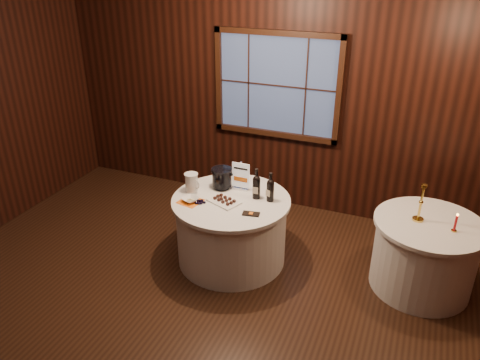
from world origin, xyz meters
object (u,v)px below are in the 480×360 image
at_px(chocolate_plate, 224,201).
at_px(port_bottle_right, 270,189).
at_px(side_table, 424,255).
at_px(port_bottle_left, 256,186).
at_px(sign_stand, 241,180).
at_px(grape_bunch, 199,202).
at_px(cracker_bowl, 190,199).
at_px(red_candle, 455,224).
at_px(main_table, 231,229).
at_px(glass_pitcher, 192,183).
at_px(ice_bucket, 222,178).
at_px(chocolate_box, 251,214).
at_px(brass_candlestick, 420,208).

bearing_deg(chocolate_plate, port_bottle_right, 26.74).
relative_size(side_table, port_bottle_left, 3.14).
bearing_deg(port_bottle_right, port_bottle_left, -158.77).
bearing_deg(sign_stand, grape_bunch, -118.58).
height_order(grape_bunch, cracker_bowl, cracker_bowl).
bearing_deg(chocolate_plate, red_candle, 7.83).
bearing_deg(sign_stand, red_candle, -0.45).
height_order(main_table, port_bottle_right, port_bottle_right).
relative_size(side_table, glass_pitcher, 5.03).
xyz_separation_m(ice_bucket, chocolate_plate, (0.16, -0.30, -0.11)).
relative_size(side_table, ice_bucket, 4.58).
bearing_deg(main_table, cracker_bowl, -150.27).
xyz_separation_m(main_table, cracker_bowl, (-0.38, -0.22, 0.41)).
relative_size(chocolate_box, cracker_bowl, 1.04).
height_order(chocolate_plate, red_candle, red_candle).
bearing_deg(grape_bunch, ice_bucket, 81.52).
bearing_deg(ice_bucket, side_table, 2.59).
relative_size(ice_bucket, chocolate_box, 1.37).
distance_m(ice_bucket, red_candle, 2.41).
bearing_deg(red_candle, cracker_bowl, -170.59).
relative_size(main_table, red_candle, 6.59).
xyz_separation_m(ice_bucket, cracker_bowl, (-0.18, -0.42, -0.10)).
bearing_deg(sign_stand, brass_candlestick, 2.06).
height_order(chocolate_plate, brass_candlestick, brass_candlestick).
bearing_deg(sign_stand, port_bottle_left, -28.77).
bearing_deg(ice_bucket, grape_bunch, -98.48).
distance_m(sign_stand, brass_candlestick, 1.87).
height_order(sign_stand, grape_bunch, sign_stand).
distance_m(main_table, chocolate_box, 0.55).
distance_m(port_bottle_left, port_bottle_right, 0.16).
distance_m(sign_stand, chocolate_box, 0.58).
relative_size(ice_bucket, red_candle, 1.22).
distance_m(side_table, cracker_bowl, 2.47).
height_order(port_bottle_left, chocolate_box, port_bottle_left).
height_order(grape_bunch, brass_candlestick, brass_candlestick).
relative_size(ice_bucket, cracker_bowl, 1.42).
relative_size(sign_stand, ice_bucket, 1.40).
relative_size(chocolate_box, red_candle, 0.88).
relative_size(port_bottle_right, chocolate_box, 1.89).
bearing_deg(side_table, port_bottle_left, -174.32).
bearing_deg(side_table, chocolate_plate, -169.01).
xyz_separation_m(grape_bunch, cracker_bowl, (-0.12, 0.02, 0.00)).
xyz_separation_m(ice_bucket, grape_bunch, (-0.06, -0.43, -0.10)).
distance_m(grape_bunch, brass_candlestick, 2.21).
height_order(sign_stand, red_candle, sign_stand).
height_order(main_table, port_bottle_left, port_bottle_left).
relative_size(grape_bunch, cracker_bowl, 1.12).
bearing_deg(grape_bunch, glass_pitcher, 132.01).
height_order(main_table, chocolate_box, chocolate_box).
distance_m(ice_bucket, chocolate_plate, 0.35).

